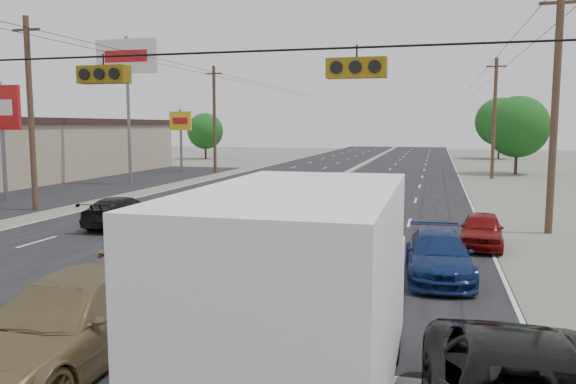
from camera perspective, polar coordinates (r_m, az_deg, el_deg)
name	(u,v)px	position (r m, az deg, el deg)	size (l,w,h in m)	color
ground	(52,333)	(13.46, -22.84, -13.10)	(200.00, 200.00, 0.00)	#606356
road_surface	(323,187)	(40.97, 3.59, 0.52)	(20.00, 160.00, 0.02)	black
center_median	(323,186)	(40.95, 3.59, 0.66)	(0.50, 160.00, 0.20)	gray
parking_lot	(78,188)	(43.14, -20.56, 0.41)	(10.00, 42.00, 0.02)	black
utility_pole_left_b	(31,113)	(32.23, -24.68, 7.32)	(1.60, 0.30, 10.00)	#422D1E
utility_pole_left_c	(214,119)	(53.96, -7.48, 7.41)	(1.60, 0.30, 10.00)	#422D1E
utility_pole_right_b	(555,109)	(25.38, 25.49, 7.60)	(1.60, 0.30, 10.00)	#422D1E
utility_pole_right_c	(494,118)	(50.17, 20.22, 7.11)	(1.60, 0.30, 10.00)	#422D1E
traffic_signals	(99,73)	(11.92, -18.63, 11.43)	(25.00, 0.30, 0.54)	black
pole_sign_mid	(1,114)	(37.43, -27.12, 7.05)	(2.60, 0.25, 7.00)	slate
pole_sign_billboard	(127,66)	(44.28, -16.05, 12.23)	(5.00, 0.25, 11.00)	slate
pole_sign_far	(181,126)	(55.37, -10.85, 6.61)	(2.20, 0.25, 6.00)	slate
tree_left_far	(205,131)	(76.07, -8.40, 6.14)	(4.80, 4.80, 6.12)	#382619
tree_right_mid	(518,127)	(55.41, 22.29, 6.15)	(5.60, 5.60, 7.14)	#382619
tree_right_far	(500,122)	(80.36, 20.72, 6.70)	(6.40, 6.40, 8.16)	#382619
box_truck	(307,302)	(8.45, 1.97, -11.08)	(2.58, 7.17, 3.63)	black
tan_sedan	(69,323)	(11.41, -21.36, -12.27)	(2.29, 5.64, 1.64)	brown
red_sedan	(194,258)	(16.09, -9.49, -6.63)	(1.59, 4.55, 1.50)	#A61B0A
queue_car_a	(275,215)	(23.60, -1.37, -2.39)	(1.64, 4.07, 1.39)	black
queue_car_b	(296,243)	(18.37, 0.87, -5.18)	(1.37, 3.92, 1.29)	#BBBABD
queue_car_d	(438,256)	(17.10, 15.04, -6.29)	(1.84, 4.53, 1.31)	navy
queue_car_e	(482,230)	(21.86, 19.08, -3.68)	(1.48, 3.69, 1.26)	maroon
oncoming_near	(121,212)	(25.95, -16.56, -1.92)	(1.85, 4.55, 1.32)	black
oncoming_far	(277,187)	(34.15, -1.09, 0.55)	(2.50, 5.42, 1.51)	#A9ABB0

